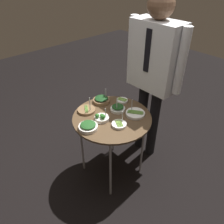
# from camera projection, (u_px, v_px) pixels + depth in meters

# --- Properties ---
(ground_plane) EXTENTS (8.00, 8.00, 0.00)m
(ground_plane) POSITION_uv_depth(u_px,v_px,m) (112.00, 169.00, 2.36)
(ground_plane) COLOR black
(serving_cart) EXTENTS (0.71, 0.71, 0.71)m
(serving_cart) POSITION_uv_depth(u_px,v_px,m) (112.00, 121.00, 1.98)
(serving_cart) COLOR brown
(serving_cart) RESTS_ON ground_plane
(bowl_asparagus_front_center) EXTENTS (0.11, 0.11, 0.03)m
(bowl_asparagus_front_center) POSITION_uv_depth(u_px,v_px,m) (122.00, 100.00, 2.15)
(bowl_asparagus_front_center) COLOR white
(bowl_asparagus_front_center) RESTS_ON serving_cart
(bowl_spinach_mid_left) EXTENTS (0.16, 0.16, 0.14)m
(bowl_spinach_mid_left) POSITION_uv_depth(u_px,v_px,m) (101.00, 100.00, 2.13)
(bowl_spinach_mid_left) COLOR brown
(bowl_spinach_mid_left) RESTS_ON serving_cart
(bowl_spinach_center) EXTENTS (0.14, 0.14, 0.16)m
(bowl_spinach_center) POSITION_uv_depth(u_px,v_px,m) (118.00, 108.00, 2.01)
(bowl_spinach_center) COLOR white
(bowl_spinach_center) RESTS_ON serving_cart
(bowl_asparagus_far_rim) EXTENTS (0.13, 0.13, 0.13)m
(bowl_asparagus_far_rim) POSITION_uv_depth(u_px,v_px,m) (119.00, 124.00, 1.84)
(bowl_asparagus_far_rim) COLOR white
(bowl_asparagus_far_rim) RESTS_ON serving_cart
(bowl_asparagus_back_left) EXTENTS (0.17, 0.17, 0.14)m
(bowl_asparagus_back_left) POSITION_uv_depth(u_px,v_px,m) (135.00, 113.00, 1.97)
(bowl_asparagus_back_left) COLOR white
(bowl_asparagus_back_left) RESTS_ON serving_cart
(bowl_broccoli_mid_right) EXTENTS (0.13, 0.13, 0.13)m
(bowl_broccoli_mid_right) POSITION_uv_depth(u_px,v_px,m) (102.00, 118.00, 1.90)
(bowl_broccoli_mid_right) COLOR silver
(bowl_broccoli_mid_right) RESTS_ON serving_cart
(bowl_asparagus_front_right) EXTENTS (0.16, 0.16, 0.16)m
(bowl_asparagus_front_right) POSITION_uv_depth(u_px,v_px,m) (87.00, 110.00, 2.01)
(bowl_asparagus_front_right) COLOR brown
(bowl_asparagus_front_right) RESTS_ON serving_cart
(bowl_spinach_back_right) EXTENTS (0.16, 0.16, 0.05)m
(bowl_spinach_back_right) POSITION_uv_depth(u_px,v_px,m) (88.00, 126.00, 1.80)
(bowl_spinach_back_right) COLOR silver
(bowl_spinach_back_right) RESTS_ON serving_cart
(waiter_figure) EXTENTS (0.62, 0.23, 1.68)m
(waiter_figure) POSITION_uv_depth(u_px,v_px,m) (154.00, 65.00, 2.01)
(waiter_figure) COLOR black
(waiter_figure) RESTS_ON ground_plane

